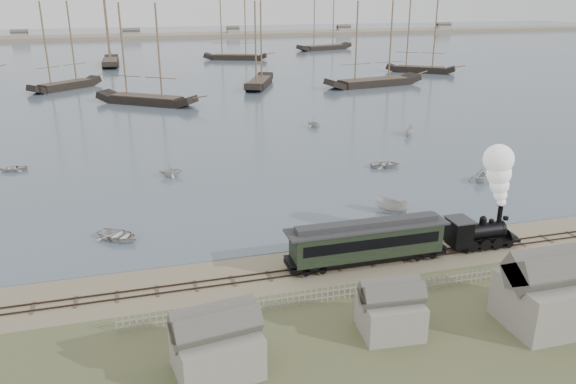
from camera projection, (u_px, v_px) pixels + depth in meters
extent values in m
plane|color=gray|center=(308.00, 260.00, 48.85)|extent=(600.00, 600.00, 0.00)
cube|color=#485767|center=(165.00, 55.00, 202.70)|extent=(600.00, 336.00, 0.06)
cube|color=#32241B|center=(317.00, 272.00, 46.56)|extent=(120.00, 0.08, 0.12)
cube|color=#32241B|center=(314.00, 266.00, 47.46)|extent=(120.00, 0.08, 0.12)
cube|color=#413629|center=(315.00, 270.00, 47.03)|extent=(120.00, 1.80, 0.06)
cube|color=gray|center=(153.00, 38.00, 275.11)|extent=(500.00, 20.00, 1.80)
cube|color=black|center=(482.00, 241.00, 50.90)|extent=(6.69, 1.97, 0.25)
cylinder|color=black|center=(480.00, 231.00, 50.46)|extent=(4.13, 1.47, 1.47)
cube|color=black|center=(459.00, 232.00, 49.84)|extent=(1.77, 2.16, 2.26)
cube|color=#303033|center=(460.00, 220.00, 49.44)|extent=(1.97, 2.36, 0.12)
cylinder|color=black|center=(500.00, 215.00, 50.49)|extent=(0.43, 0.43, 1.57)
sphere|color=black|center=(483.00, 219.00, 50.12)|extent=(0.63, 0.63, 0.63)
cone|color=black|center=(512.00, 238.00, 51.74)|extent=(1.38, 1.97, 1.97)
cube|color=black|center=(506.00, 218.00, 50.79)|extent=(0.34, 0.34, 0.34)
cube|color=black|center=(366.00, 256.00, 47.97)|extent=(14.07, 2.31, 0.35)
cube|color=black|center=(367.00, 241.00, 47.49)|extent=(13.07, 2.51, 2.51)
cube|color=black|center=(373.00, 244.00, 46.25)|extent=(12.06, 0.06, 0.90)
cube|color=black|center=(361.00, 232.00, 48.56)|extent=(12.06, 0.06, 0.90)
cube|color=#303033|center=(368.00, 227.00, 47.05)|extent=(14.07, 2.71, 0.18)
cube|color=#303033|center=(368.00, 223.00, 46.95)|extent=(12.56, 1.21, 0.45)
imported|color=beige|center=(337.00, 248.00, 49.99)|extent=(3.68, 4.72, 0.90)
imported|color=beige|center=(118.00, 235.00, 52.50)|extent=(5.09, 5.20, 0.88)
imported|color=beige|center=(171.00, 170.00, 70.32)|extent=(2.62, 3.00, 1.54)
imported|color=beige|center=(391.00, 206.00, 58.79)|extent=(4.02, 3.83, 1.56)
imported|color=beige|center=(385.00, 164.00, 73.98)|extent=(3.33, 4.32, 0.83)
imported|color=beige|center=(481.00, 175.00, 68.25)|extent=(4.11, 4.14, 1.65)
imported|color=beige|center=(409.00, 131.00, 90.54)|extent=(3.74, 2.92, 1.37)
imported|color=beige|center=(13.00, 168.00, 72.52)|extent=(2.51, 3.47, 0.71)
imported|color=beige|center=(314.00, 123.00, 95.54)|extent=(3.61, 3.47, 1.47)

